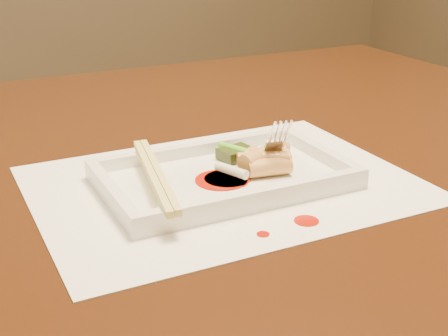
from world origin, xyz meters
name	(u,v)px	position (x,y,z in m)	size (l,w,h in m)	color
table	(133,232)	(0.00, 0.00, 0.65)	(1.40, 0.90, 0.75)	black
placemat	(224,184)	(0.07, -0.13, 0.75)	(0.40, 0.30, 0.00)	white
sauce_splatter_a	(306,221)	(0.10, -0.24, 0.75)	(0.02, 0.02, 0.00)	#AE1405
sauce_splatter_b	(263,234)	(0.05, -0.25, 0.75)	(0.01, 0.01, 0.00)	#AE1405
plate_base	(224,180)	(0.07, -0.13, 0.76)	(0.26, 0.16, 0.01)	white
plate_rim_far	(196,149)	(0.07, -0.05, 0.77)	(0.26, 0.01, 0.01)	white
plate_rim_near	(258,196)	(0.07, -0.20, 0.77)	(0.26, 0.01, 0.01)	white
plate_rim_left	(112,192)	(-0.06, -0.13, 0.77)	(0.01, 0.14, 0.01)	white
plate_rim_right	(320,152)	(0.19, -0.13, 0.77)	(0.01, 0.14, 0.01)	white
veg_piece	(236,153)	(0.10, -0.09, 0.77)	(0.04, 0.03, 0.01)	black
scallion_white	(232,170)	(0.07, -0.14, 0.77)	(0.01, 0.01, 0.04)	#EAEACC
scallion_green	(250,153)	(0.11, -0.11, 0.77)	(0.01, 0.01, 0.09)	#4BAF1C
chopstick_a	(151,175)	(-0.02, -0.13, 0.78)	(0.01, 0.19, 0.01)	#DCCD6E
chopstick_b	(159,173)	(-0.01, -0.13, 0.78)	(0.01, 0.19, 0.01)	#DCCD6E
fork	(274,98)	(0.14, -0.11, 0.83)	(0.09, 0.10, 0.14)	silver
sauce_blob_0	(227,179)	(0.07, -0.13, 0.76)	(0.05, 0.05, 0.00)	#AE1405
sauce_blob_1	(221,180)	(0.06, -0.13, 0.76)	(0.06, 0.06, 0.00)	#AE1405
rice_cake_0	(278,156)	(0.14, -0.12, 0.77)	(0.02, 0.02, 0.05)	#DDB367
rice_cake_1	(275,153)	(0.14, -0.11, 0.77)	(0.02, 0.02, 0.05)	#DDB367
rice_cake_2	(258,158)	(0.11, -0.13, 0.78)	(0.02, 0.02, 0.05)	#DDB367
rice_cake_3	(269,167)	(0.11, -0.15, 0.77)	(0.02, 0.02, 0.05)	#DDB367
rice_cake_4	(256,160)	(0.11, -0.12, 0.77)	(0.02, 0.02, 0.05)	#DDB367
rice_cake_5	(268,158)	(0.11, -0.14, 0.78)	(0.02, 0.02, 0.05)	#DDB367
rice_cake_6	(272,160)	(0.12, -0.13, 0.77)	(0.02, 0.02, 0.04)	#DDB367
rice_cake_7	(260,160)	(0.11, -0.12, 0.77)	(0.02, 0.02, 0.05)	#DDB367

